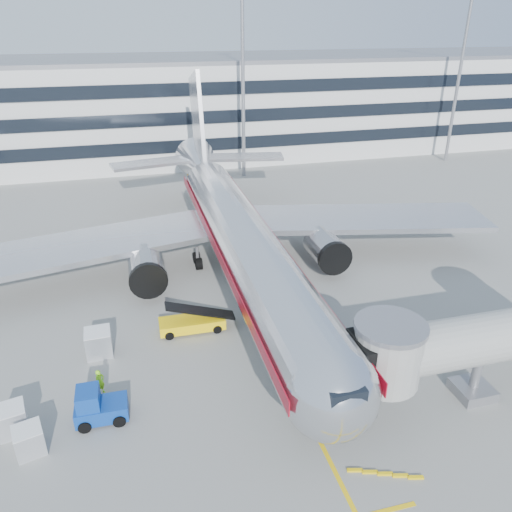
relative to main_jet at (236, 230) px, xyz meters
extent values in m
plane|color=gray|center=(0.00, -11.72, -4.23)|extent=(180.00, 180.00, 0.00)
cube|color=yellow|center=(0.00, -1.72, -4.23)|extent=(0.25, 70.00, 0.01)
cylinder|color=silver|center=(0.00, -3.72, -0.03)|extent=(5.00, 36.00, 5.00)
sphere|color=silver|center=(0.00, -21.72, -0.03)|extent=(5.00, 5.00, 5.00)
cone|color=silver|center=(0.00, 19.28, 0.57)|extent=(5.00, 10.00, 5.00)
cube|color=black|center=(0.00, -23.22, 1.09)|extent=(1.80, 1.20, 0.90)
cube|color=#B7B7BC|center=(13.00, 1.78, -0.83)|extent=(24.95, 12.07, 0.50)
cube|color=#B7B7BC|center=(-13.00, 1.78, -0.83)|extent=(24.95, 12.07, 0.50)
cylinder|color=#99999E|center=(8.00, -1.72, -2.03)|extent=(3.00, 4.20, 3.00)
cylinder|color=#99999E|center=(-8.00, -1.72, -2.03)|extent=(3.00, 4.20, 3.00)
cylinder|color=black|center=(8.00, -3.72, -2.03)|extent=(3.10, 0.50, 3.10)
cylinder|color=black|center=(-8.00, -3.72, -2.03)|extent=(3.10, 0.50, 3.10)
cube|color=#B7B7BC|center=(0.00, 19.78, 4.97)|extent=(0.45, 9.39, 13.72)
cube|color=#B7B7BC|center=(5.50, 20.28, 1.17)|extent=(10.41, 4.94, 0.35)
cube|color=#B7B7BC|center=(-5.50, 20.28, 1.17)|extent=(10.41, 4.94, 0.35)
cylinder|color=gray|center=(0.00, -19.72, -3.33)|extent=(0.24, 0.24, 1.80)
cylinder|color=black|center=(0.00, -19.72, -3.78)|extent=(0.35, 0.90, 0.90)
cylinder|color=gray|center=(3.20, 2.28, -3.23)|extent=(0.30, 0.30, 2.00)
cylinder|color=gray|center=(-3.20, 2.28, -3.23)|extent=(0.30, 0.30, 2.00)
cube|color=maroon|center=(2.52, -3.72, 0.27)|extent=(0.06, 38.00, 0.90)
cube|color=maroon|center=(-2.52, -3.72, 0.27)|extent=(0.06, 38.00, 0.90)
cylinder|color=#A8A8A3|center=(10.50, -19.72, -0.03)|extent=(13.00, 3.00, 3.00)
cylinder|color=#A8A8A3|center=(4.20, -19.72, -0.03)|extent=(3.80, 3.80, 3.40)
cylinder|color=gray|center=(4.20, -19.72, 1.87)|extent=(4.00, 4.00, 0.30)
cube|color=black|center=(2.90, -19.72, -0.03)|extent=(1.40, 2.60, 2.60)
cylinder|color=gray|center=(10.50, -19.72, -2.63)|extent=(0.56, 0.56, 3.20)
cube|color=gray|center=(10.50, -19.72, -3.88)|extent=(2.20, 2.20, 0.70)
cylinder|color=black|center=(9.60, -19.72, -3.88)|extent=(0.35, 0.70, 0.70)
cylinder|color=black|center=(11.40, -19.72, -3.88)|extent=(0.35, 0.70, 0.70)
cube|color=silver|center=(0.00, 46.28, 3.27)|extent=(150.00, 24.00, 15.00)
cube|color=black|center=(0.00, 34.18, -0.23)|extent=(150.00, 0.30, 1.80)
cube|color=black|center=(0.00, 34.18, 3.77)|extent=(150.00, 0.30, 1.80)
cube|color=black|center=(0.00, 34.18, 7.77)|extent=(150.00, 0.30, 1.80)
cube|color=gray|center=(0.00, 46.28, 11.07)|extent=(150.00, 24.00, 0.60)
cylinder|color=gray|center=(8.00, 30.28, 8.27)|extent=(0.50, 0.50, 25.00)
cylinder|color=gray|center=(42.00, 30.28, 8.27)|extent=(0.50, 0.50, 25.00)
cube|color=yellow|center=(-5.25, -8.26, -3.63)|extent=(4.85, 1.84, 0.77)
cube|color=black|center=(-5.25, -8.26, -2.64)|extent=(5.09, 1.29, 1.68)
cylinder|color=black|center=(-6.99, -7.46, -3.91)|extent=(0.66, 0.32, 0.66)
cylinder|color=black|center=(-7.01, -9.00, -3.91)|extent=(0.66, 0.32, 0.66)
cylinder|color=black|center=(-3.48, -7.52, -3.91)|extent=(0.66, 0.32, 0.66)
cylinder|color=black|center=(-3.51, -9.06, -3.91)|extent=(0.66, 0.32, 0.66)
cube|color=#0D3993|center=(-11.60, -16.05, -3.55)|extent=(2.96, 1.71, 0.95)
cube|color=#0D3993|center=(-12.23, -16.05, -2.60)|extent=(1.28, 1.59, 1.16)
cube|color=black|center=(-12.23, -16.05, -2.24)|extent=(1.17, 1.38, 0.11)
cylinder|color=black|center=(-12.54, -15.25, -3.87)|extent=(0.74, 0.32, 0.74)
cylinder|color=black|center=(-12.56, -16.83, -3.87)|extent=(0.74, 0.32, 0.74)
cylinder|color=black|center=(-10.65, -15.27, -3.87)|extent=(0.74, 0.32, 0.74)
cylinder|color=black|center=(-10.66, -16.85, -3.87)|extent=(0.74, 0.32, 0.74)
cube|color=silver|center=(-16.45, -15.74, -3.43)|extent=(1.87, 1.87, 1.61)
cube|color=white|center=(-16.45, -15.74, -2.61)|extent=(1.87, 1.87, 0.06)
cube|color=silver|center=(-11.88, -9.49, -3.34)|extent=(1.79, 1.79, 1.79)
cube|color=white|center=(-11.88, -9.49, -2.43)|extent=(1.79, 1.79, 0.07)
cube|color=silver|center=(-15.31, -17.55, -3.48)|extent=(1.79, 1.79, 1.51)
cube|color=white|center=(-15.31, -17.55, -2.71)|extent=(1.79, 1.79, 0.06)
imported|color=#98FF1A|center=(-11.71, -13.75, -3.36)|extent=(0.75, 0.74, 1.74)
camera|label=1|loc=(-8.63, -39.72, 16.89)|focal=35.00mm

